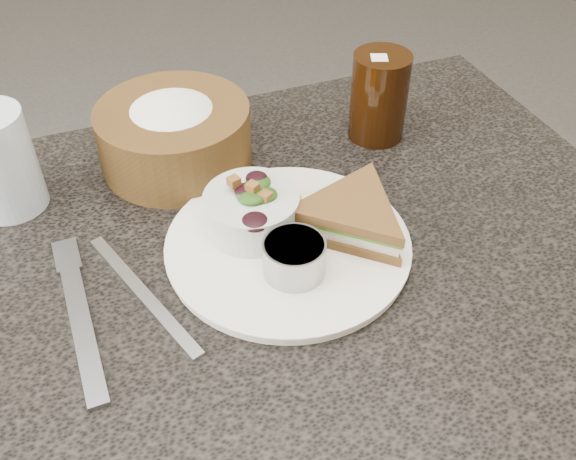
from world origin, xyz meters
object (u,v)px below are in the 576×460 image
(dinner_plate, at_px, (288,245))
(bread_basket, at_px, (174,126))
(sandwich, at_px, (352,217))
(dressing_ramekin, at_px, (294,258))
(salad_bowl, at_px, (252,206))
(dining_table, at_px, (257,439))
(cola_glass, at_px, (379,93))

(dinner_plate, xyz_separation_m, bread_basket, (-0.08, 0.21, 0.05))
(dinner_plate, distance_m, sandwich, 0.08)
(sandwich, relative_size, bread_basket, 0.81)
(dressing_ramekin, bearing_deg, sandwich, 23.77)
(sandwich, height_order, salad_bowl, salad_bowl)
(dining_table, bearing_deg, cola_glass, 36.11)
(dressing_ramekin, height_order, cola_glass, cola_glass)
(dining_table, xyz_separation_m, cola_glass, (0.25, 0.19, 0.44))
(sandwich, distance_m, bread_basket, 0.27)
(dining_table, bearing_deg, salad_bowl, 63.72)
(dinner_plate, relative_size, bread_basket, 1.40)
(dinner_plate, distance_m, cola_glass, 0.27)
(dressing_ramekin, xyz_separation_m, cola_glass, (0.21, 0.22, 0.03))
(dining_table, bearing_deg, dinner_plate, 9.27)
(dining_table, xyz_separation_m, sandwich, (0.13, 0.00, 0.41))
(sandwich, xyz_separation_m, cola_glass, (0.13, 0.19, 0.03))
(bread_basket, xyz_separation_m, cola_glass, (0.28, -0.04, 0.01))
(cola_glass, bearing_deg, dining_table, -143.89)
(dinner_plate, bearing_deg, dining_table, -170.73)
(dining_table, height_order, salad_bowl, salad_bowl)
(dinner_plate, xyz_separation_m, sandwich, (0.08, -0.01, 0.03))
(salad_bowl, relative_size, dressing_ramekin, 1.61)
(dressing_ramekin, bearing_deg, dining_table, 138.64)
(dining_table, bearing_deg, dressing_ramekin, -41.36)
(salad_bowl, distance_m, cola_glass, 0.27)
(cola_glass, bearing_deg, sandwich, -124.18)
(dressing_ramekin, distance_m, cola_glass, 0.31)
(bread_basket, distance_m, cola_glass, 0.28)
(salad_bowl, xyz_separation_m, bread_basket, (-0.05, 0.17, 0.01))
(dinner_plate, bearing_deg, bread_basket, 110.11)
(sandwich, relative_size, salad_bowl, 1.45)
(dining_table, relative_size, bread_basket, 5.02)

